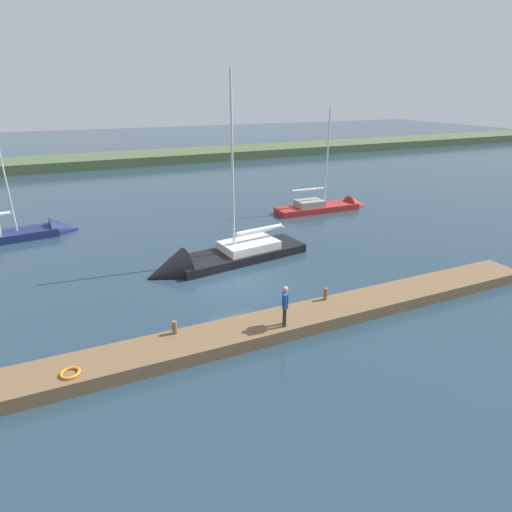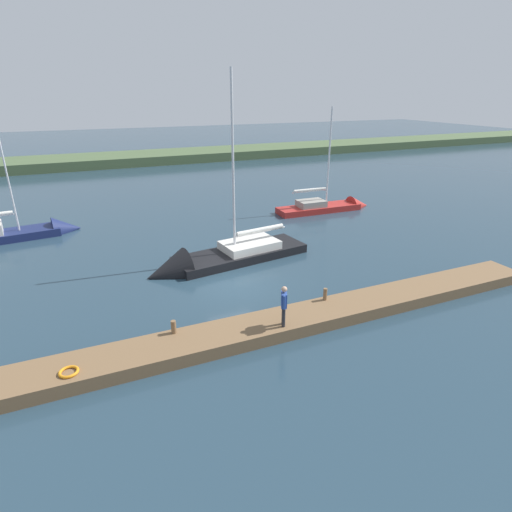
{
  "view_description": "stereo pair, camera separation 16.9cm",
  "coord_description": "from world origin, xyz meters",
  "px_view_note": "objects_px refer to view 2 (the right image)",
  "views": [
    {
      "loc": [
        6.79,
        17.97,
        9.28
      ],
      "look_at": [
        -0.84,
        0.79,
        1.7
      ],
      "focal_mm": 28.9,
      "sensor_mm": 36.0,
      "label": 1
    },
    {
      "loc": [
        6.63,
        18.04,
        9.28
      ],
      "look_at": [
        -0.84,
        0.79,
        1.7
      ],
      "focal_mm": 28.9,
      "sensor_mm": 36.0,
      "label": 2
    }
  ],
  "objects_px": {
    "mooring_post_far": "(325,294)",
    "person_on_dock": "(284,303)",
    "sailboat_inner_slip": "(214,262)",
    "sailboat_far_left": "(330,208)",
    "mooring_post_near": "(174,327)",
    "life_ring_buoy": "(69,372)",
    "sailboat_behind_pier": "(23,234)"
  },
  "relations": [
    {
      "from": "mooring_post_far",
      "to": "sailboat_behind_pier",
      "type": "distance_m",
      "value": 21.39
    },
    {
      "from": "mooring_post_near",
      "to": "sailboat_far_left",
      "type": "bearing_deg",
      "value": -138.96
    },
    {
      "from": "life_ring_buoy",
      "to": "sailboat_behind_pier",
      "type": "distance_m",
      "value": 17.95
    },
    {
      "from": "mooring_post_far",
      "to": "person_on_dock",
      "type": "height_order",
      "value": "person_on_dock"
    },
    {
      "from": "mooring_post_near",
      "to": "mooring_post_far",
      "type": "distance_m",
      "value": 6.84
    },
    {
      "from": "life_ring_buoy",
      "to": "sailboat_inner_slip",
      "type": "distance_m",
      "value": 11.15
    },
    {
      "from": "mooring_post_far",
      "to": "life_ring_buoy",
      "type": "bearing_deg",
      "value": 5.6
    },
    {
      "from": "mooring_post_near",
      "to": "sailboat_far_left",
      "type": "distance_m",
      "value": 21.76
    },
    {
      "from": "mooring_post_far",
      "to": "sailboat_inner_slip",
      "type": "xyz_separation_m",
      "value": [
        2.94,
        -7.04,
        -0.65
      ]
    },
    {
      "from": "life_ring_buoy",
      "to": "sailboat_behind_pier",
      "type": "height_order",
      "value": "sailboat_behind_pier"
    },
    {
      "from": "mooring_post_near",
      "to": "sailboat_far_left",
      "type": "xyz_separation_m",
      "value": [
        -16.4,
        -14.28,
        -0.65
      ]
    },
    {
      "from": "sailboat_behind_pier",
      "to": "person_on_dock",
      "type": "bearing_deg",
      "value": -66.15
    },
    {
      "from": "life_ring_buoy",
      "to": "person_on_dock",
      "type": "relative_size",
      "value": 0.38
    },
    {
      "from": "sailboat_inner_slip",
      "to": "mooring_post_far",
      "type": "bearing_deg",
      "value": 104.45
    },
    {
      "from": "person_on_dock",
      "to": "mooring_post_far",
      "type": "bearing_deg",
      "value": 47.91
    },
    {
      "from": "mooring_post_far",
      "to": "sailboat_far_left",
      "type": "height_order",
      "value": "sailboat_far_left"
    },
    {
      "from": "mooring_post_far",
      "to": "life_ring_buoy",
      "type": "relative_size",
      "value": 0.85
    },
    {
      "from": "sailboat_behind_pier",
      "to": "sailboat_inner_slip",
      "type": "height_order",
      "value": "sailboat_inner_slip"
    },
    {
      "from": "sailboat_inner_slip",
      "to": "sailboat_far_left",
      "type": "bearing_deg",
      "value": -158.14
    },
    {
      "from": "sailboat_inner_slip",
      "to": "person_on_dock",
      "type": "bearing_deg",
      "value": 83.52
    },
    {
      "from": "sailboat_behind_pier",
      "to": "life_ring_buoy",
      "type": "bearing_deg",
      "value": -88.18
    },
    {
      "from": "mooring_post_near",
      "to": "mooring_post_far",
      "type": "relative_size",
      "value": 0.94
    },
    {
      "from": "sailboat_behind_pier",
      "to": "person_on_dock",
      "type": "distance_m",
      "value": 20.86
    },
    {
      "from": "mooring_post_near",
      "to": "mooring_post_far",
      "type": "xyz_separation_m",
      "value": [
        -6.84,
        0.0,
        0.02
      ]
    },
    {
      "from": "mooring_post_near",
      "to": "person_on_dock",
      "type": "distance_m",
      "value": 4.38
    },
    {
      "from": "mooring_post_far",
      "to": "sailboat_inner_slip",
      "type": "relative_size",
      "value": 0.05
    },
    {
      "from": "mooring_post_far",
      "to": "person_on_dock",
      "type": "bearing_deg",
      "value": 23.7
    },
    {
      "from": "mooring_post_near",
      "to": "person_on_dock",
      "type": "relative_size",
      "value": 0.31
    },
    {
      "from": "life_ring_buoy",
      "to": "person_on_dock",
      "type": "xyz_separation_m",
      "value": [
        -7.92,
        0.14,
        0.95
      ]
    },
    {
      "from": "sailboat_far_left",
      "to": "sailboat_inner_slip",
      "type": "relative_size",
      "value": 0.78
    },
    {
      "from": "mooring_post_near",
      "to": "person_on_dock",
      "type": "bearing_deg",
      "value": 164.11
    },
    {
      "from": "mooring_post_near",
      "to": "life_ring_buoy",
      "type": "xyz_separation_m",
      "value": [
        3.77,
        1.04,
        -0.21
      ]
    }
  ]
}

